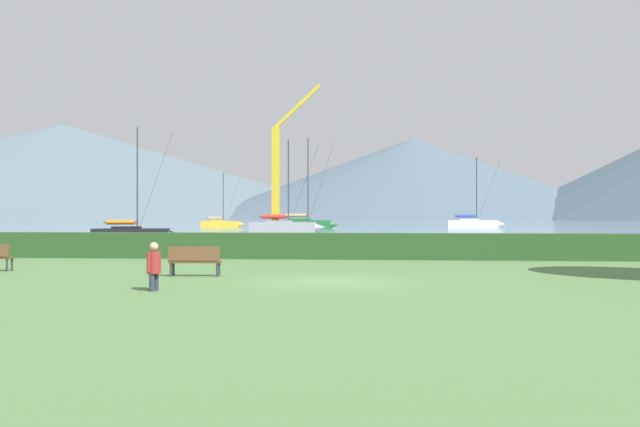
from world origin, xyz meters
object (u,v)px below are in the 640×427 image
sailboat_slip_0 (304,224)px  sailboat_slip_1 (473,223)px  sailboat_slip_6 (221,224)px  park_bench_under_tree (195,260)px  person_seated_viewer (154,264)px  dock_crane (277,186)px  sailboat_slip_4 (284,226)px  sailboat_slip_5 (132,233)px

sailboat_slip_0 → sailboat_slip_1: sailboat_slip_0 is taller
sailboat_slip_6 → park_bench_under_tree: bearing=-84.2°
park_bench_under_tree → person_seated_viewer: (0.14, -4.39, 0.15)m
person_seated_viewer → dock_crane: dock_crane is taller
sailboat_slip_6 → person_seated_viewer: sailboat_slip_6 is taller
dock_crane → sailboat_slip_4: bearing=-35.4°
sailboat_slip_1 → dock_crane: bearing=-129.6°
sailboat_slip_5 → sailboat_slip_6: (-6.23, 55.53, 0.01)m
sailboat_slip_5 → person_seated_viewer: 38.07m
sailboat_slip_5 → sailboat_slip_1: bearing=48.7°
sailboat_slip_6 → person_seated_viewer: (19.78, -91.11, 0.13)m
sailboat_slip_0 → sailboat_slip_1: (23.51, 8.69, -0.05)m
sailboat_slip_4 → sailboat_slip_5: size_ratio=1.17×
sailboat_slip_0 → park_bench_under_tree: size_ratio=7.44×
sailboat_slip_0 → sailboat_slip_6: 18.41m
person_seated_viewer → dock_crane: bearing=110.4°
person_seated_viewer → sailboat_slip_0: bearing=108.5°
sailboat_slip_1 → sailboat_slip_5: sailboat_slip_1 is taller
sailboat_slip_1 → sailboat_slip_6: sailboat_slip_1 is taller
sailboat_slip_5 → person_seated_viewer: sailboat_slip_5 is taller
sailboat_slip_0 → sailboat_slip_1: 25.07m
sailboat_slip_0 → sailboat_slip_5: bearing=-100.8°
sailboat_slip_6 → person_seated_viewer: size_ratio=6.71×
sailboat_slip_5 → park_bench_under_tree: 33.95m
sailboat_slip_4 → sailboat_slip_6: sailboat_slip_4 is taller
sailboat_slip_0 → sailboat_slip_5: sailboat_slip_0 is taller
sailboat_slip_6 → sailboat_slip_4: bearing=-72.3°
sailboat_slip_1 → sailboat_slip_5: size_ratio=1.19×
dock_crane → person_seated_viewer: bearing=-84.1°
sailboat_slip_1 → person_seated_viewer: (-17.99, -88.14, 0.00)m
sailboat_slip_1 → sailboat_slip_6: (-37.77, 2.96, -0.13)m
sailboat_slip_1 → dock_crane: 37.07m
park_bench_under_tree → sailboat_slip_1: bearing=74.4°
park_bench_under_tree → dock_crane: 56.53m
sailboat_slip_0 → sailboat_slip_4: sailboat_slip_0 is taller
sailboat_slip_1 → sailboat_slip_6: 37.88m
sailboat_slip_1 → sailboat_slip_5: 61.30m
person_seated_viewer → park_bench_under_tree: bearing=106.3°
sailboat_slip_6 → sailboat_slip_5: bearing=-90.6°
park_bench_under_tree → person_seated_viewer: size_ratio=1.32×
sailboat_slip_0 → sailboat_slip_6: bearing=140.3°
dock_crane → park_bench_under_tree: bearing=-83.8°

